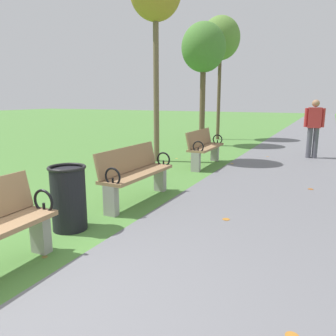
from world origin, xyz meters
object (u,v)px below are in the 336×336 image
object	(u,v)px
tree_3	(221,39)
pedestrian_walking	(314,126)
park_bench_3	(204,147)
trash_bin	(69,198)
park_bench_2	(135,173)
tree_2	(204,49)

from	to	relation	value
tree_3	pedestrian_walking	size ratio (longest dim) A/B	2.98
park_bench_3	trash_bin	distance (m)	4.68
trash_bin	park_bench_2	bearing A→B (deg)	83.97
pedestrian_walking	trash_bin	bearing A→B (deg)	-109.94
tree_3	pedestrian_walking	xyz separation A→B (m)	(3.78, -3.19, -3.03)
park_bench_3	park_bench_2	bearing A→B (deg)	-90.00
park_bench_2	park_bench_3	distance (m)	3.29
park_bench_2	trash_bin	distance (m)	1.40
tree_3	trash_bin	size ratio (longest dim) A/B	5.75
tree_3	pedestrian_walking	bearing A→B (deg)	-40.18
park_bench_3	pedestrian_walking	distance (m)	3.34
park_bench_3	pedestrian_walking	xyz separation A→B (m)	(2.38, 2.30, 0.44)
trash_bin	tree_2	bearing A→B (deg)	98.44
tree_3	tree_2	bearing A→B (deg)	-89.01
park_bench_2	tree_3	bearing A→B (deg)	99.02
park_bench_2	tree_3	distance (m)	9.54
park_bench_3	tree_2	bearing A→B (deg)	111.31
park_bench_2	park_bench_3	world-z (taller)	same
trash_bin	park_bench_3	bearing A→B (deg)	88.20
tree_2	pedestrian_walking	xyz separation A→B (m)	(3.74, -1.18, -2.41)
park_bench_2	tree_2	xyz separation A→B (m)	(-1.36, 6.76, 2.86)
park_bench_3	tree_2	xyz separation A→B (m)	(-1.36, 3.48, 2.86)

